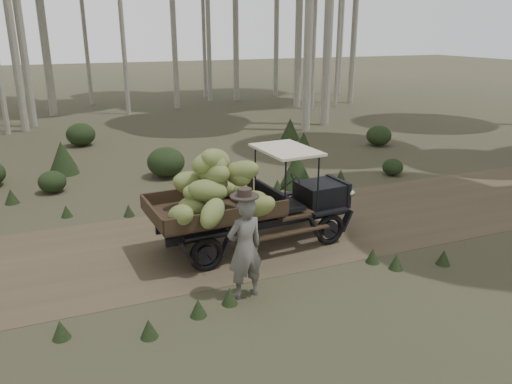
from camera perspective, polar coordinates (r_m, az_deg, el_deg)
ground at (r=10.53m, az=-10.24°, el=-6.36°), size 120.00×120.00×0.00m
dirt_track at (r=10.53m, az=-10.24°, el=-6.34°), size 70.00×4.00×0.01m
banana_truck at (r=9.86m, az=-2.29°, el=0.17°), size 4.45×2.22×2.28m
farmer at (r=8.25m, az=-1.28°, el=-6.29°), size 0.70×0.54×1.92m
undergrowth at (r=11.75m, az=-19.74°, el=-1.91°), size 21.70×22.06×1.36m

